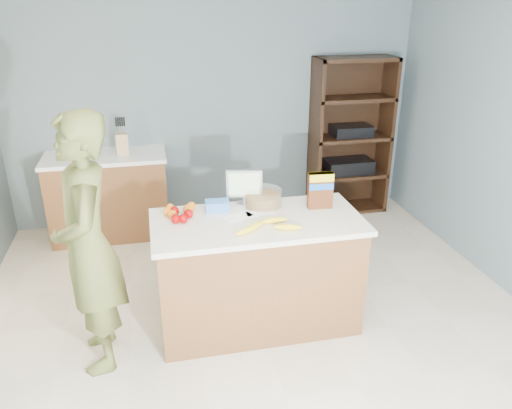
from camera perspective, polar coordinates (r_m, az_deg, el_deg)
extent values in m
cube|color=beige|center=(3.90, 1.14, -15.68)|extent=(4.50, 5.00, 0.02)
cube|color=slate|center=(5.63, -4.78, 10.74)|extent=(4.50, 0.02, 2.50)
cube|color=brown|center=(3.90, 0.16, -8.03)|extent=(1.50, 0.70, 0.86)
cube|color=silver|center=(3.68, 0.17, -2.02)|extent=(1.56, 0.76, 0.04)
cube|color=black|center=(4.10, 0.15, -12.58)|extent=(1.46, 0.66, 0.10)
cube|color=brown|center=(5.56, -16.40, 0.83)|extent=(1.20, 0.60, 0.86)
cube|color=white|center=(5.41, -16.93, 5.24)|extent=(1.24, 0.62, 0.04)
cube|color=black|center=(6.09, 10.09, 8.02)|extent=(0.90, 0.04, 1.80)
cube|color=black|center=(5.78, 6.77, 7.40)|extent=(0.04, 0.40, 1.80)
cube|color=black|center=(6.11, 14.50, 7.68)|extent=(0.04, 0.40, 1.80)
cube|color=black|center=(6.22, 10.15, -0.27)|extent=(0.90, 0.40, 0.04)
cube|color=black|center=(6.06, 10.43, 3.47)|extent=(0.90, 0.40, 0.04)
cube|color=black|center=(5.93, 10.74, 7.56)|extent=(0.90, 0.40, 0.04)
cube|color=black|center=(5.83, 11.07, 11.83)|extent=(0.90, 0.40, 0.04)
cube|color=black|center=(5.77, 11.40, 16.01)|extent=(0.90, 0.40, 0.04)
cube|color=black|center=(6.03, 10.50, 4.36)|extent=(0.55, 0.32, 0.16)
cube|color=black|center=(5.91, 10.80, 8.31)|extent=(0.45, 0.30, 0.12)
imported|color=brown|center=(3.48, -18.64, -4.54)|extent=(0.51, 0.71, 1.80)
cube|color=tan|center=(5.33, -15.02, 6.67)|extent=(0.12, 0.10, 0.22)
cylinder|color=black|center=(5.30, -15.62, 8.24)|extent=(0.02, 0.02, 0.09)
cylinder|color=black|center=(5.29, -15.41, 8.26)|extent=(0.02, 0.02, 0.09)
cylinder|color=black|center=(5.29, -15.19, 8.28)|extent=(0.02, 0.02, 0.09)
cylinder|color=black|center=(5.29, -14.97, 8.30)|extent=(0.02, 0.02, 0.09)
cylinder|color=black|center=(5.29, -14.75, 8.32)|extent=(0.02, 0.02, 0.09)
cube|color=white|center=(3.72, -2.06, -1.39)|extent=(0.25, 0.19, 0.00)
cube|color=white|center=(3.78, 0.54, -1.01)|extent=(0.22, 0.12, 0.00)
ellipsoid|color=yellow|center=(3.51, -0.23, -2.53)|extent=(0.20, 0.16, 0.05)
ellipsoid|color=yellow|center=(3.46, -1.04, -2.98)|extent=(0.21, 0.14, 0.05)
ellipsoid|color=yellow|center=(3.61, 2.05, -1.82)|extent=(0.21, 0.05, 0.05)
ellipsoid|color=yellow|center=(3.51, 3.68, -2.60)|extent=(0.21, 0.10, 0.05)
sphere|color=#940203|center=(3.78, -9.29, -0.74)|extent=(0.07, 0.07, 0.07)
sphere|color=#940203|center=(3.64, -8.33, -1.62)|extent=(0.07, 0.07, 0.07)
sphere|color=#940203|center=(3.65, -9.18, -1.65)|extent=(0.07, 0.07, 0.07)
sphere|color=#940203|center=(3.72, -7.71, -1.07)|extent=(0.07, 0.07, 0.07)
sphere|color=orange|center=(3.73, -9.55, -1.11)|extent=(0.07, 0.07, 0.07)
sphere|color=orange|center=(3.84, -9.76, -0.40)|extent=(0.07, 0.07, 0.07)
sphere|color=orange|center=(3.77, -7.79, -0.75)|extent=(0.07, 0.07, 0.07)
sphere|color=orange|center=(3.80, -7.82, -0.52)|extent=(0.07, 0.07, 0.07)
sphere|color=orange|center=(3.79, -10.05, -0.78)|extent=(0.07, 0.07, 0.07)
sphere|color=orange|center=(3.81, -7.70, -0.47)|extent=(0.07, 0.07, 0.07)
sphere|color=orange|center=(3.85, -7.39, -0.19)|extent=(0.07, 0.07, 0.07)
cube|color=blue|center=(3.82, -4.44, -0.15)|extent=(0.19, 0.13, 0.08)
cylinder|color=#267219|center=(3.90, 0.80, 0.52)|extent=(0.27, 0.27, 0.09)
cylinder|color=white|center=(3.90, 0.80, 0.79)|extent=(0.30, 0.30, 0.13)
cylinder|color=silver|center=(3.95, -1.33, 0.17)|extent=(0.12, 0.12, 0.01)
cylinder|color=silver|center=(3.94, -1.33, 0.58)|extent=(0.02, 0.02, 0.05)
cube|color=silver|center=(3.89, -1.35, 2.42)|extent=(0.28, 0.09, 0.22)
cube|color=yellow|center=(3.87, -1.35, 2.32)|extent=(0.24, 0.05, 0.18)
cube|color=#592B14|center=(3.86, 7.35, 1.58)|extent=(0.19, 0.08, 0.28)
cube|color=yellow|center=(3.82, 7.43, 3.15)|extent=(0.19, 0.08, 0.06)
cube|color=blue|center=(3.84, 7.38, 2.17)|extent=(0.19, 0.08, 0.05)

